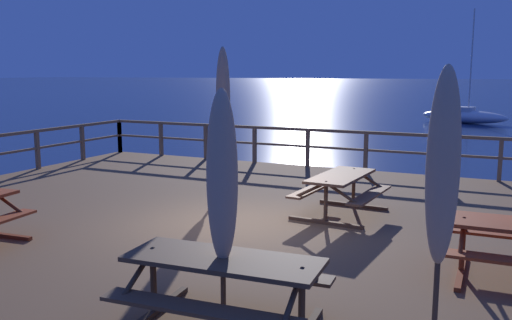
% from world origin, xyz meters
% --- Properties ---
extents(ground_plane, '(600.00, 600.00, 0.00)m').
position_xyz_m(ground_plane, '(0.00, 0.00, 0.00)').
color(ground_plane, navy).
extents(wooden_deck, '(15.22, 12.55, 0.85)m').
position_xyz_m(wooden_deck, '(0.00, 0.00, 0.42)').
color(wooden_deck, brown).
rests_on(wooden_deck, ground).
extents(railing_waterside_far, '(15.02, 0.10, 1.09)m').
position_xyz_m(railing_waterside_far, '(-0.00, 6.12, 1.59)').
color(railing_waterside_far, brown).
rests_on(railing_waterside_far, wooden_deck).
extents(picnic_table_mid_centre, '(1.52, 1.92, 0.78)m').
position_xyz_m(picnic_table_mid_centre, '(1.54, 1.38, 1.40)').
color(picnic_table_mid_centre, brown).
rests_on(picnic_table_mid_centre, wooden_deck).
extents(picnic_table_back_left, '(2.14, 1.54, 0.78)m').
position_xyz_m(picnic_table_back_left, '(1.77, -3.60, 1.41)').
color(picnic_table_back_left, brown).
rests_on(picnic_table_back_left, wooden_deck).
extents(patio_umbrella_tall_mid_right, '(0.32, 0.32, 2.72)m').
position_xyz_m(patio_umbrella_tall_mid_right, '(3.78, -2.87, 2.58)').
color(patio_umbrella_tall_mid_right, '#4C3828').
rests_on(patio_umbrella_tall_mid_right, wooden_deck).
extents(patio_umbrella_tall_back_left, '(0.32, 0.32, 2.50)m').
position_xyz_m(patio_umbrella_tall_back_left, '(1.75, -3.57, 2.43)').
color(patio_umbrella_tall_back_left, '#4C3828').
rests_on(patio_umbrella_tall_back_left, wooden_deck).
extents(patio_umbrella_tall_front, '(0.32, 0.32, 3.21)m').
position_xyz_m(patio_umbrella_tall_front, '(-1.56, 2.51, 2.89)').
color(patio_umbrella_tall_front, '#4C3828').
rests_on(patio_umbrella_tall_front, wooden_deck).
extents(sailboat_distant, '(6.23, 3.45, 7.72)m').
position_xyz_m(sailboat_distant, '(1.21, 32.27, 0.51)').
color(sailboat_distant, silver).
rests_on(sailboat_distant, ground).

